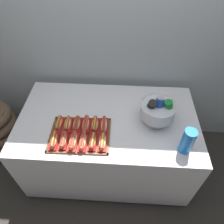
{
  "coord_description": "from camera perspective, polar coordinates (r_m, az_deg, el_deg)",
  "views": [
    {
      "loc": [
        0.11,
        -1.21,
        2.12
      ],
      "look_at": [
        0.04,
        -0.01,
        0.84
      ],
      "focal_mm": 33.57,
      "sensor_mm": 36.0,
      "label": 1
    }
  ],
  "objects": [
    {
      "name": "ground_plane",
      "position": [
        2.44,
        -0.88,
        -13.62
      ],
      "size": [
        10.0,
        10.0,
        0.0
      ],
      "primitive_type": "plane",
      "color": "#38332D"
    },
    {
      "name": "back_wall",
      "position": [
        1.96,
        -0.07,
        21.97
      ],
      "size": [
        6.0,
        0.1,
        2.6
      ],
      "primitive_type": "cube",
      "color": "#B2BCC1",
      "rests_on": "ground_plane"
    },
    {
      "name": "buffet_table",
      "position": [
        2.1,
        -1.01,
        -8.16
      ],
      "size": [
        1.56,
        0.89,
        0.76
      ],
      "color": "silver",
      "rests_on": "ground_plane"
    },
    {
      "name": "serving_tray",
      "position": [
        1.71,
        -8.68,
        -6.19
      ],
      "size": [
        0.49,
        0.37,
        0.01
      ],
      "color": "brown",
      "rests_on": "buffet_table"
    },
    {
      "name": "hot_dog_0",
      "position": [
        1.68,
        -15.56,
        -7.43
      ],
      "size": [
        0.07,
        0.17,
        0.06
      ],
      "color": "#B21414",
      "rests_on": "serving_tray"
    },
    {
      "name": "hot_dog_1",
      "position": [
        1.66,
        -13.08,
        -7.58
      ],
      "size": [
        0.06,
        0.16,
        0.06
      ],
      "color": "#B21414",
      "rests_on": "serving_tray"
    },
    {
      "name": "hot_dog_2",
      "position": [
        1.64,
        -10.53,
        -7.73
      ],
      "size": [
        0.07,
        0.18,
        0.06
      ],
      "color": "red",
      "rests_on": "serving_tray"
    },
    {
      "name": "hot_dog_3",
      "position": [
        1.63,
        -7.93,
        -7.89
      ],
      "size": [
        0.06,
        0.18,
        0.06
      ],
      "color": "red",
      "rests_on": "serving_tray"
    },
    {
      "name": "hot_dog_4",
      "position": [
        1.62,
        -5.28,
        -8.04
      ],
      "size": [
        0.06,
        0.16,
        0.06
      ],
      "color": "#B21414",
      "rests_on": "serving_tray"
    },
    {
      "name": "hot_dog_5",
      "position": [
        1.61,
        -2.61,
        -8.17
      ],
      "size": [
        0.07,
        0.16,
        0.06
      ],
      "color": "red",
      "rests_on": "serving_tray"
    },
    {
      "name": "hot_dog_6",
      "position": [
        1.78,
        -14.36,
        -3.13
      ],
      "size": [
        0.06,
        0.16,
        0.06
      ],
      "color": "red",
      "rests_on": "serving_tray"
    },
    {
      "name": "hot_dog_7",
      "position": [
        1.76,
        -12.0,
        -3.28
      ],
      "size": [
        0.07,
        0.16,
        0.06
      ],
      "color": "red",
      "rests_on": "serving_tray"
    },
    {
      "name": "hot_dog_8",
      "position": [
        1.74,
        -9.61,
        -3.35
      ],
      "size": [
        0.07,
        0.15,
        0.06
      ],
      "color": "#B21414",
      "rests_on": "serving_tray"
    },
    {
      "name": "hot_dog_9",
      "position": [
        1.73,
        -7.17,
        -3.4
      ],
      "size": [
        0.07,
        0.17,
        0.07
      ],
      "color": "red",
      "rests_on": "serving_tray"
    },
    {
      "name": "hot_dog_10",
      "position": [
        1.72,
        -4.7,
        -3.52
      ],
      "size": [
        0.07,
        0.17,
        0.06
      ],
      "color": "#B21414",
      "rests_on": "serving_tray"
    },
    {
      "name": "hot_dog_11",
      "position": [
        1.71,
        -2.2,
        -3.64
      ],
      "size": [
        0.07,
        0.18,
        0.06
      ],
      "color": "#B21414",
      "rests_on": "serving_tray"
    },
    {
      "name": "punch_bowl",
      "position": [
        1.72,
        12.36,
        0.67
      ],
      "size": [
        0.29,
        0.29,
        0.26
      ],
      "color": "silver",
      "rests_on": "buffet_table"
    },
    {
      "name": "cup_stack",
      "position": [
        1.62,
        19.86,
        -7.46
      ],
      "size": [
        0.09,
        0.09,
        0.22
      ],
      "color": "blue",
      "rests_on": "buffet_table"
    }
  ]
}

